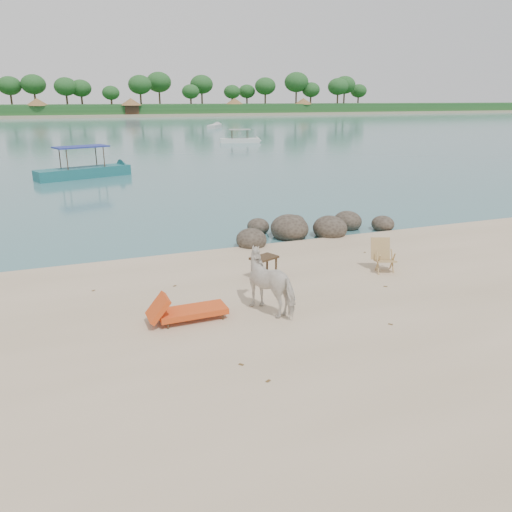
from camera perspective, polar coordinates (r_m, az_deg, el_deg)
The scene contains 12 objects.
water at distance 99.00m, azimuth -18.89°, elevation 13.99°, with size 400.00×400.00×0.00m, color #3A6B75.
far_shore at distance 178.90m, azimuth -20.20°, elevation 15.07°, with size 420.00×90.00×1.40m, color tan.
far_scenery at distance 145.56m, azimuth -19.95°, elevation 15.99°, with size 420.00×18.00×9.50m.
boulders at distance 17.99m, azimuth 5.95°, elevation 3.12°, with size 6.31×2.85×0.99m.
cow at distance 11.28m, azimuth 1.92°, elevation -3.08°, with size 0.74×1.61×1.36m, color white.
side_table at distance 13.45m, azimuth 0.93°, elevation -1.39°, with size 0.71×0.46×0.57m, color #302113, non-canonical shape.
lounge_chair at distance 11.02m, azimuth -7.28°, elevation -6.00°, with size 1.86×0.65×0.56m, color #EE531C, non-canonical shape.
deck_chair at distance 14.29m, azimuth 14.58°, elevation -0.12°, with size 0.58×0.64×0.90m, color #A17750, non-canonical shape.
boat_near at distance 32.93m, azimuth -19.33°, elevation 11.21°, with size 6.38×1.44×3.11m, color #1A6065, non-canonical shape.
boat_mid at distance 56.46m, azimuth -1.89°, elevation 14.06°, with size 4.85×1.09×2.38m, color silver, non-canonical shape.
boat_far at distance 84.67m, azimuth -4.76°, elevation 14.62°, with size 6.21×1.40×0.72m, color #BCBCB8, non-canonical shape.
dead_leaves at distance 11.63m, azimuth 7.24°, elevation -6.16°, with size 8.46×7.53×0.00m.
Camera 1 is at (-4.44, -8.79, 4.66)m, focal length 35.00 mm.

